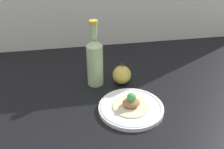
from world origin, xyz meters
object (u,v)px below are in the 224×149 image
Objects in this scene: cider_bottle at (95,60)px; apple at (122,75)px; plated_food at (131,103)px; plate at (131,108)px.

apple is at bearing -7.85° from cider_bottle.
plated_food is at bearing -91.07° from apple.
plate is 23.47cm from cider_bottle.
plated_food is (-0.00, -0.00, 2.03)cm from plate.
plate is 2.55× the size of apple.
apple is (0.33, 17.53, 0.76)cm from plated_food.
plate is 0.86× the size of cider_bottle.
plated_food is 22.72cm from cider_bottle.
plate is 1.77× the size of plated_food.
plated_food is 0.49× the size of cider_bottle.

